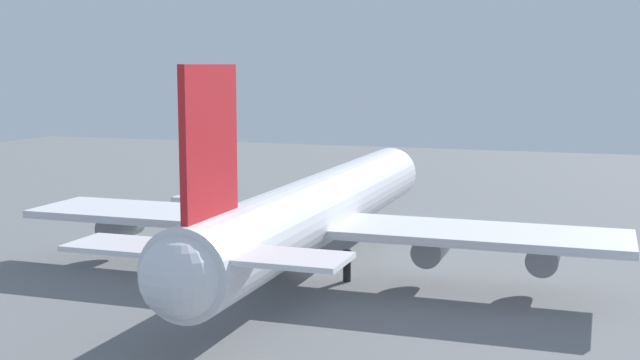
{
  "coord_description": "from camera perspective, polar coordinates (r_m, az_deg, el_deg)",
  "views": [
    {
      "loc": [
        -71.05,
        -24.29,
        18.86
      ],
      "look_at": [
        0.0,
        0.0,
        8.52
      ],
      "focal_mm": 46.81,
      "sensor_mm": 36.0,
      "label": 1
    }
  ],
  "objects": [
    {
      "name": "cargo_airplane",
      "position": [
        76.04,
        -0.05,
        -2.05
      ],
      "size": [
        58.6,
        54.22,
        18.93
      ],
      "color": "silver",
      "rests_on": "ground_plane"
    },
    {
      "name": "safety_cone_nose",
      "position": [
        102.11,
        4.8,
        -2.67
      ],
      "size": [
        0.4,
        0.4,
        0.57
      ],
      "primitive_type": "cone",
      "color": "orange",
      "rests_on": "ground_plane"
    },
    {
      "name": "ground_plane",
      "position": [
        77.42,
        0.0,
        -6.26
      ],
      "size": [
        234.4,
        234.4,
        0.0
      ],
      "primitive_type": "plane",
      "color": "slate"
    },
    {
      "name": "cargo_loader",
      "position": [
        107.83,
        -9.15,
        -1.67
      ],
      "size": [
        5.17,
        2.37,
        2.49
      ],
      "color": "silver",
      "rests_on": "ground_plane"
    }
  ]
}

